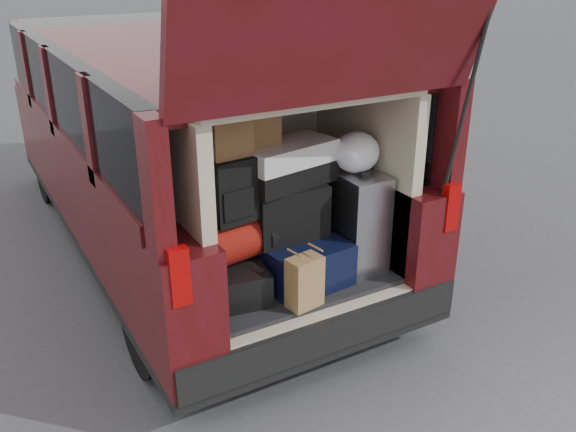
# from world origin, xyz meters

# --- Properties ---
(ground) EXTENTS (80.00, 80.00, 0.00)m
(ground) POSITION_xyz_m (0.00, 0.00, 0.00)
(ground) COLOR #3A3A3C
(ground) RESTS_ON ground
(minivan) EXTENTS (1.90, 5.35, 2.77)m
(minivan) POSITION_xyz_m (0.00, 1.86, 0.91)
(minivan) COLOR black
(minivan) RESTS_ON ground
(load_floor) EXTENTS (1.24, 1.05, 0.55)m
(load_floor) POSITION_xyz_m (0.00, 0.28, 0.28)
(load_floor) COLOR black
(load_floor) RESTS_ON ground
(black_hardshell) EXTENTS (0.44, 0.55, 0.20)m
(black_hardshell) POSITION_xyz_m (-0.39, 0.14, 0.65)
(black_hardshell) COLOR black
(black_hardshell) RESTS_ON load_floor
(navy_hardshell) EXTENTS (0.55, 0.65, 0.27)m
(navy_hardshell) POSITION_xyz_m (0.05, 0.13, 0.68)
(navy_hardshell) COLOR black
(navy_hardshell) RESTS_ON load_floor
(silver_roller) EXTENTS (0.28, 0.43, 0.63)m
(silver_roller) POSITION_xyz_m (0.46, 0.08, 0.87)
(silver_roller) COLOR silver
(silver_roller) RESTS_ON load_floor
(kraft_bag) EXTENTS (0.22, 0.16, 0.31)m
(kraft_bag) POSITION_xyz_m (-0.08, -0.20, 0.70)
(kraft_bag) COLOR #A9864C
(kraft_bag) RESTS_ON load_floor
(red_duffel) EXTENTS (0.46, 0.34, 0.27)m
(red_duffel) POSITION_xyz_m (-0.33, 0.17, 0.89)
(red_duffel) COLOR maroon
(red_duffel) RESTS_ON black_hardshell
(black_soft_case) EXTENTS (0.46, 0.28, 0.33)m
(black_soft_case) POSITION_xyz_m (0.01, 0.17, 0.98)
(black_soft_case) COLOR black
(black_soft_case) RESTS_ON navy_hardshell
(backpack) EXTENTS (0.28, 0.19, 0.37)m
(backpack) POSITION_xyz_m (-0.37, 0.12, 1.21)
(backpack) COLOR black
(backpack) RESTS_ON red_duffel
(twotone_duffel) EXTENTS (0.62, 0.40, 0.26)m
(twotone_duffel) POSITION_xyz_m (0.03, 0.20, 1.28)
(twotone_duffel) COLOR silver
(twotone_duffel) RESTS_ON black_soft_case
(grocery_sack_lower) EXTENTS (0.26, 0.23, 0.22)m
(grocery_sack_lower) POSITION_xyz_m (-0.36, 0.18, 1.51)
(grocery_sack_lower) COLOR brown
(grocery_sack_lower) RESTS_ON backpack
(grocery_sack_upper) EXTENTS (0.25, 0.21, 0.22)m
(grocery_sack_upper) POSITION_xyz_m (-0.13, 0.26, 1.52)
(grocery_sack_upper) COLOR brown
(grocery_sack_upper) RESTS_ON twotone_duffel
(plastic_bag_right) EXTENTS (0.33, 0.31, 0.25)m
(plastic_bag_right) POSITION_xyz_m (0.46, 0.10, 1.31)
(plastic_bag_right) COLOR white
(plastic_bag_right) RESTS_ON silver_roller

